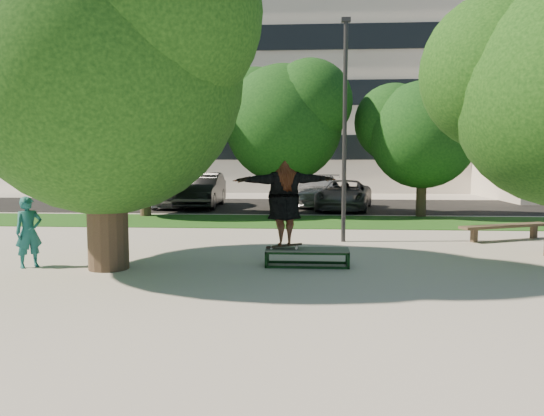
# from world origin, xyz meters

# --- Properties ---
(ground) EXTENTS (120.00, 120.00, 0.00)m
(ground) POSITION_xyz_m (0.00, 0.00, 0.00)
(ground) COLOR gray
(ground) RESTS_ON ground
(grass_strip) EXTENTS (30.00, 4.00, 0.02)m
(grass_strip) POSITION_xyz_m (1.00, 9.50, 0.01)
(grass_strip) COLOR #1C4D16
(grass_strip) RESTS_ON ground
(asphalt_strip) EXTENTS (40.00, 8.00, 0.01)m
(asphalt_strip) POSITION_xyz_m (0.00, 16.00, 0.01)
(asphalt_strip) COLOR black
(asphalt_strip) RESTS_ON ground
(tree_left) EXTENTS (6.96, 5.95, 7.12)m
(tree_left) POSITION_xyz_m (-4.29, 1.09, 4.42)
(tree_left) COLOR #38281E
(tree_left) RESTS_ON ground
(bg_tree_left) EXTENTS (5.28, 4.51, 5.77)m
(bg_tree_left) POSITION_xyz_m (-6.57, 11.07, 3.73)
(bg_tree_left) COLOR #38281E
(bg_tree_left) RESTS_ON ground
(bg_tree_mid) EXTENTS (5.76, 4.92, 6.24)m
(bg_tree_mid) POSITION_xyz_m (-1.08, 12.08, 4.02)
(bg_tree_mid) COLOR #38281E
(bg_tree_mid) RESTS_ON ground
(bg_tree_right) EXTENTS (5.04, 4.31, 5.43)m
(bg_tree_right) POSITION_xyz_m (4.43, 11.57, 3.49)
(bg_tree_right) COLOR #38281E
(bg_tree_right) RESTS_ON ground
(lamppost) EXTENTS (0.25, 0.15, 6.11)m
(lamppost) POSITION_xyz_m (1.00, 5.00, 3.15)
(lamppost) COLOR #2D2D30
(lamppost) RESTS_ON ground
(office_building) EXTENTS (30.00, 14.12, 16.00)m
(office_building) POSITION_xyz_m (-2.00, 31.98, 8.00)
(office_building) COLOR beige
(office_building) RESTS_ON ground
(grind_box) EXTENTS (1.80, 0.60, 0.38)m
(grind_box) POSITION_xyz_m (-0.01, 1.57, 0.19)
(grind_box) COLOR black
(grind_box) RESTS_ON ground
(skater_rig) EXTENTS (2.33, 1.18, 1.91)m
(skater_rig) POSITION_xyz_m (-0.51, 1.57, 1.37)
(skater_rig) COLOR white
(skater_rig) RESTS_ON grind_box
(bystander) EXTENTS (0.65, 0.65, 1.52)m
(bystander) POSITION_xyz_m (-5.96, 1.05, 0.76)
(bystander) COLOR #175959
(bystander) RESTS_ON ground
(bench) EXTENTS (2.84, 1.54, 0.45)m
(bench) POSITION_xyz_m (5.61, 5.55, 0.38)
(bench) COLOR #4C3E2D
(bench) RESTS_ON ground
(car_silver_a) EXTENTS (1.75, 3.99, 1.34)m
(car_silver_a) POSITION_xyz_m (-6.13, 14.63, 0.67)
(car_silver_a) COLOR #A3A4A8
(car_silver_a) RESTS_ON asphalt_strip
(car_dark) EXTENTS (1.85, 4.98, 1.63)m
(car_dark) POSITION_xyz_m (-5.00, 14.82, 0.81)
(car_dark) COLOR black
(car_dark) RESTS_ON asphalt_strip
(car_grey) EXTENTS (2.99, 5.10, 1.33)m
(car_grey) POSITION_xyz_m (1.65, 14.08, 0.67)
(car_grey) COLOR #58585D
(car_grey) RESTS_ON asphalt_strip
(car_silver_b) EXTENTS (2.76, 5.40, 1.50)m
(car_silver_b) POSITION_xyz_m (0.50, 16.22, 0.75)
(car_silver_b) COLOR silver
(car_silver_b) RESTS_ON asphalt_strip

